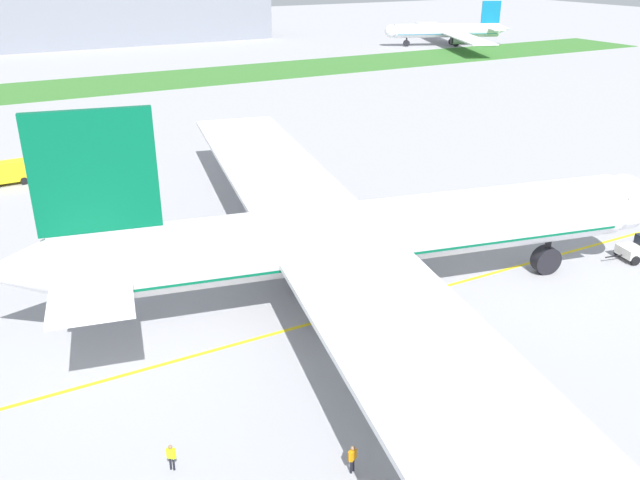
# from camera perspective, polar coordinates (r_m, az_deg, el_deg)

# --- Properties ---
(ground_plane) EXTENTS (600.00, 600.00, 0.00)m
(ground_plane) POSITION_cam_1_polar(r_m,az_deg,el_deg) (55.24, 2.72, -5.10)
(ground_plane) COLOR #9E9EA3
(ground_plane) RESTS_ON ground
(apron_taxi_line) EXTENTS (280.00, 0.36, 0.01)m
(apron_taxi_line) POSITION_cam_1_polar(r_m,az_deg,el_deg) (53.87, 3.73, -5.92)
(apron_taxi_line) COLOR yellow
(apron_taxi_line) RESTS_ON ground
(grass_median_strip) EXTENTS (320.00, 24.00, 0.10)m
(grass_median_strip) POSITION_cam_1_polar(r_m,az_deg,el_deg) (154.25, -19.05, 12.35)
(grass_median_strip) COLOR #38722D
(grass_median_strip) RESTS_ON ground
(airliner_foreground) EXTENTS (54.75, 88.53, 17.05)m
(airliner_foreground) POSITION_cam_1_polar(r_m,az_deg,el_deg) (52.38, 2.77, 0.28)
(airliner_foreground) COLOR white
(airliner_foreground) RESTS_ON ground
(ground_crew_wingwalker_port) EXTENTS (0.58, 0.43, 1.77)m
(ground_crew_wingwalker_port) POSITION_cam_1_polar(r_m,az_deg,el_deg) (38.20, 2.80, -18.03)
(ground_crew_wingwalker_port) COLOR black
(ground_crew_wingwalker_port) RESTS_ON ground
(ground_crew_marshaller_front) EXTENTS (0.49, 0.48, 1.68)m
(ground_crew_marshaller_front) POSITION_cam_1_polar(r_m,az_deg,el_deg) (39.19, -12.64, -17.52)
(ground_crew_marshaller_front) COLOR black
(ground_crew_marshaller_front) RESTS_ON ground
(service_truck_fuel_bowser) EXTENTS (5.29, 2.75, 2.80)m
(service_truck_fuel_bowser) POSITION_cam_1_polar(r_m,az_deg,el_deg) (90.73, -25.20, 5.29)
(service_truck_fuel_bowser) COLOR yellow
(service_truck_fuel_bowser) RESTS_ON ground
(parked_airliner_far_centre) EXTENTS (37.17, 60.15, 12.96)m
(parked_airliner_far_centre) POSITION_cam_1_polar(r_m,az_deg,el_deg) (216.15, 10.94, 17.18)
(parked_airliner_far_centre) COLOR white
(parked_airliner_far_centre) RESTS_ON ground
(terminal_building) EXTENTS (90.41, 20.00, 18.00)m
(terminal_building) POSITION_cam_1_polar(r_m,az_deg,el_deg) (227.26, -16.28, 18.16)
(terminal_building) COLOR gray
(terminal_building) RESTS_ON ground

